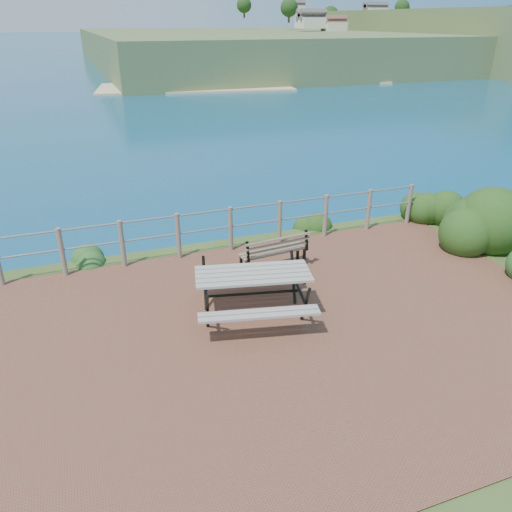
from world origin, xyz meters
The scene contains 10 objects.
ground centered at (0.00, 0.00, 0.00)m, with size 10.00×7.00×0.12m, color brown.
ocean centered at (0.00, 200.00, 0.00)m, with size 1200.00×1200.00×0.00m, color #14667A.
safety_railing centered at (0.00, 3.35, 0.57)m, with size 9.40×0.10×1.00m.
distant_bay centered at (173.07, 202.61, -1.52)m, with size 290.00×232.36×24.00m.
picnic_table centered at (-0.45, 0.68, 0.51)m, with size 2.03×1.63×0.80m.
park_bench centered at (0.53, 2.19, 0.53)m, with size 1.44×0.48×0.80m.
shrub_right_front centered at (5.03, 1.86, 0.00)m, with size 1.60×1.60×2.27m, color #1A3A12.
shrub_right_edge centered at (5.30, 3.35, 0.00)m, with size 0.98×0.98×1.40m, color #1A3A12.
shrub_lip_west centered at (-2.94, 3.91, 0.00)m, with size 0.73×0.73×0.46m, color #205724.
shrub_lip_east centered at (2.23, 4.06, 0.00)m, with size 0.74×0.74×0.47m, color #1A3A12.
Camera 1 is at (-2.95, -6.22, 4.63)m, focal length 35.00 mm.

